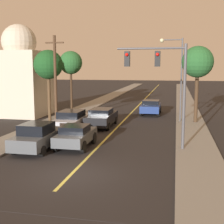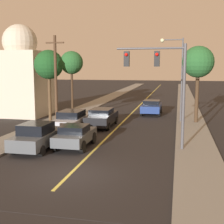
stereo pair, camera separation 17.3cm
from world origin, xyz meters
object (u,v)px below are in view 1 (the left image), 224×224
object	(u,v)px
utility_pole_left	(55,78)
tree_left_near	(48,65)
car_outer_lane_second	(72,119)
tree_left_far	(71,63)
car_near_lane_second	(102,117)
streetlamp_right	(176,68)
car_outer_lane_front	(38,136)
car_far_oncoming	(151,107)
traffic_signal_mast	(163,75)
car_near_lane_front	(76,136)
domed_building_left	(20,76)
tree_right_near	(198,63)

from	to	relation	value
utility_pole_left	tree_left_near	world-z (taller)	utility_pole_left
car_outer_lane_second	tree_left_far	distance (m)	11.12
car_near_lane_second	streetlamp_right	world-z (taller)	streetlamp_right
car_outer_lane_front	tree_left_far	bearing A→B (deg)	101.80
car_outer_lane_second	car_far_oncoming	distance (m)	10.60
traffic_signal_mast	utility_pole_left	xyz separation A→B (m)	(-9.27, 6.37, -0.50)
tree_left_far	streetlamp_right	bearing A→B (deg)	-22.25
traffic_signal_mast	streetlamp_right	bearing A→B (deg)	85.52
car_near_lane_front	car_outer_lane_second	distance (m)	5.83
car_far_oncoming	traffic_signal_mast	world-z (taller)	traffic_signal_mast
car_outer_lane_front	car_far_oncoming	distance (m)	16.36
car_outer_lane_second	streetlamp_right	distance (m)	10.29
domed_building_left	tree_left_near	bearing A→B (deg)	-36.35
traffic_signal_mast	streetlamp_right	xyz separation A→B (m)	(0.76, 9.74, 0.32)
car_outer_lane_second	tree_left_near	bearing A→B (deg)	138.28
traffic_signal_mast	utility_pole_left	distance (m)	11.26
car_near_lane_front	tree_left_far	distance (m)	16.61
car_near_lane_front	car_near_lane_second	world-z (taller)	car_near_lane_second
car_near_lane_second	tree_left_far	bearing A→B (deg)	123.85
tree_right_near	streetlamp_right	bearing A→B (deg)	173.60
car_far_oncoming	utility_pole_left	size ratio (longest dim) A/B	0.54
utility_pole_left	traffic_signal_mast	bearing A→B (deg)	-34.48
car_near_lane_front	tree_left_near	size ratio (longest dim) A/B	0.60
car_near_lane_second	utility_pole_left	distance (m)	5.16
utility_pole_left	tree_right_near	world-z (taller)	utility_pole_left
tree_right_near	car_near_lane_front	bearing A→B (deg)	-127.58
car_outer_lane_second	car_outer_lane_front	bearing A→B (deg)	-90.00
tree_left_far	traffic_signal_mast	bearing A→B (deg)	-53.51
car_near_lane_front	car_outer_lane_front	xyz separation A→B (m)	(-2.10, -0.92, 0.06)
utility_pole_left	domed_building_left	size ratio (longest dim) A/B	0.81
car_near_lane_second	car_outer_lane_second	bearing A→B (deg)	-145.01
car_outer_lane_second	traffic_signal_mast	distance (m)	9.55
car_far_oncoming	traffic_signal_mast	xyz separation A→B (m)	(1.74, -13.86, 3.71)
utility_pole_left	tree_left_far	distance (m)	8.28
car_outer_lane_front	tree_left_near	distance (m)	10.51
car_outer_lane_second	car_near_lane_second	bearing A→B (deg)	34.99
car_outer_lane_second	utility_pole_left	size ratio (longest dim) A/B	0.67
car_outer_lane_second	tree_right_near	size ratio (longest dim) A/B	0.75
car_outer_lane_front	car_outer_lane_second	size ratio (longest dim) A/B	0.87
car_near_lane_second	tree_left_near	xyz separation A→B (m)	(-5.16, 1.25, 4.33)
car_outer_lane_second	traffic_signal_mast	size ratio (longest dim) A/B	0.81
traffic_signal_mast	utility_pole_left	size ratio (longest dim) A/B	0.83
tree_left_near	traffic_signal_mast	bearing A→B (deg)	-36.08
car_outer_lane_front	streetlamp_right	distance (m)	14.43
car_near_lane_front	utility_pole_left	distance (m)	8.68
tree_left_far	domed_building_left	world-z (taller)	domed_building_left
car_outer_lane_front	tree_left_near	bearing A→B (deg)	108.57
car_far_oncoming	tree_left_far	world-z (taller)	tree_left_far
car_near_lane_second	tree_right_near	bearing A→B (deg)	22.42
car_near_lane_front	tree_right_near	size ratio (longest dim) A/B	0.57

